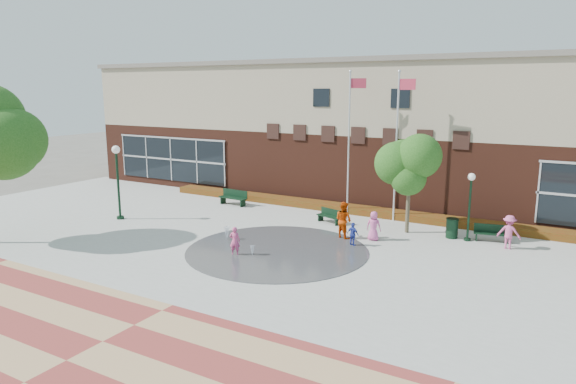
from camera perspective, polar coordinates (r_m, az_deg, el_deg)
The scene contains 22 objects.
ground at distance 21.43m, azimuth -5.40°, elevation -8.69°, with size 120.00×120.00×0.00m, color #666056.
plaza_concrete at distance 24.62m, azimuth -0.00°, elevation -5.93°, with size 46.00×18.00×0.01m, color #A8A8A0.
paver_band at distance 16.70m, azimuth -19.90°, elevation -15.40°, with size 46.00×6.00×0.01m, color #973731.
splash_pad at distance 23.80m, azimuth -1.21°, elevation -6.55°, with size 8.40×8.40×0.01m, color #383A3D.
library_building at distance 35.92m, azimuth 10.85°, elevation 6.91°, with size 44.40×10.40×9.20m.
flower_bed at distance 31.20m, azimuth 6.97°, elevation -2.28°, with size 26.00×1.20×0.40m, color #911107.
flagpole_left at distance 29.88m, azimuth 6.87°, elevation 6.19°, with size 0.95×0.35×8.37m.
flagpole_right at distance 28.88m, azimuth 12.07°, elevation 5.83°, with size 1.03×0.18×8.34m.
lamp_left at distance 30.44m, azimuth -18.42°, elevation 1.92°, with size 0.45×0.45×4.23m.
lamp_right at distance 26.29m, azimuth 19.56°, elevation -0.77°, with size 0.36×0.36×3.38m.
bench_left at distance 33.02m, azimuth -6.12°, elevation -0.93°, with size 1.99×0.67×0.98m.
bench_mid at distance 28.57m, azimuth 4.62°, elevation -2.98°, with size 1.64×0.92×0.80m.
bench_right at distance 26.98m, azimuth 21.68°, elevation -4.61°, with size 1.73×0.79×0.84m.
trash_can at distance 26.90m, azimuth 17.76°, elevation -3.84°, with size 0.62×0.62×1.02m.
tree_mid at distance 26.69m, azimuth 13.38°, elevation 2.85°, with size 2.86×2.86×4.82m.
water_jet_a at distance 25.61m, azimuth -6.78°, elevation -5.33°, with size 0.33×0.33×0.64m, color white.
water_jet_b at distance 23.11m, azimuth -3.97°, elevation -7.14°, with size 0.20×0.20×0.46m, color white.
child_splash at distance 23.13m, azimuth -5.93°, elevation -5.44°, with size 0.48×0.32×1.32m, color #E24E89.
adult_red at distance 25.69m, azimuth 6.19°, elevation -3.11°, with size 0.90×0.70×1.86m, color #C73D05.
adult_pink at distance 25.54m, azimuth 9.49°, elevation -3.74°, with size 0.72×0.47×1.47m, color #DE5CA1.
child_blue at distance 24.54m, azimuth 7.23°, elevation -4.70°, with size 0.67×0.28×1.15m, color #3244B5.
person_bench at distance 25.98m, azimuth 23.34°, elevation -4.13°, with size 1.04×0.60×1.61m, color #D4548E.
Camera 1 is at (11.71, -16.37, 7.35)m, focal length 32.00 mm.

